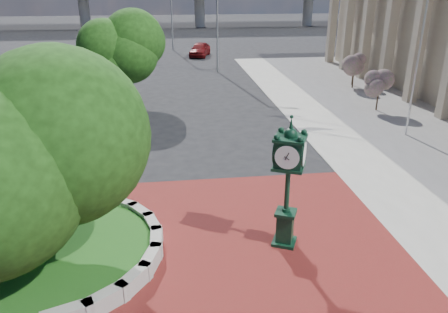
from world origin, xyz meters
TOP-DOWN VIEW (x-y plane):
  - ground at (0.00, 0.00)m, footprint 200.00×200.00m
  - plaza at (0.00, -1.00)m, footprint 12.00×12.00m
  - planter_wall at (-2.71, -0.00)m, footprint 2.96×6.77m
  - grass_bed at (-5.00, 0.00)m, footprint 6.10×6.10m
  - tree_planter at (-5.00, 0.00)m, footprint 5.20×5.20m
  - tree_street at (-4.00, 18.00)m, footprint 4.40×4.40m
  - post_clock at (2.29, -0.17)m, footprint 1.12×1.12m
  - parked_car at (2.50, 37.53)m, footprint 2.99×4.77m
  - flagpole_a at (11.67, 9.38)m, footprint 1.44×0.16m
  - street_lamp_near at (3.62, 28.21)m, footprint 1.94×1.02m
  - street_lamp_far at (-0.15, 42.59)m, footprint 2.15×0.50m
  - shrub_near at (12.24, 14.22)m, footprint 1.20×1.20m
  - shrub_mid at (13.21, 20.49)m, footprint 1.20×1.20m
  - shrub_far at (13.58, 21.45)m, footprint 1.20×1.20m

SIDE VIEW (x-z plane):
  - ground at x=0.00m, z-range 0.00..0.00m
  - plaza at x=0.00m, z-range 0.00..0.04m
  - grass_bed at x=-5.00m, z-range 0.00..0.40m
  - planter_wall at x=-2.71m, z-range 0.00..0.54m
  - parked_car at x=2.50m, z-range 0.00..1.51m
  - shrub_near at x=12.24m, z-range 0.49..2.69m
  - shrub_mid at x=13.21m, z-range 0.49..2.69m
  - shrub_far at x=13.58m, z-range 0.49..2.69m
  - post_clock at x=2.29m, z-range 0.21..4.49m
  - tree_street at x=-4.00m, z-range 0.52..5.96m
  - tree_planter at x=-5.00m, z-range 0.56..6.89m
  - flagpole_a at x=11.67m, z-range 0.12..9.33m
  - street_lamp_near at x=3.62m, z-range 0.79..10.02m
  - street_lamp_far at x=-0.15m, z-range 0.83..10.43m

